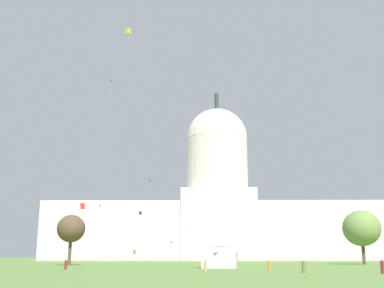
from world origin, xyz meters
name	(u,v)px	position (x,y,z in m)	size (l,w,h in m)	color
capitol_building	(218,211)	(5.69, 183.28, 20.83)	(145.74, 28.55, 74.12)	silver
event_tent	(220,250)	(1.07, 63.48, 2.98)	(6.91, 7.42, 5.88)	white
tree_west_far	(71,229)	(-31.17, 85.69, 7.88)	(8.84, 9.00, 11.00)	brown
tree_east_far	(362,228)	(36.33, 93.93, 8.38)	(12.31, 12.25, 12.64)	brown
person_olive_edge_east	(304,267)	(10.59, 40.83, 0.73)	(0.65, 0.65, 1.63)	olive
person_tan_aisle_center	(206,266)	(-1.70, 45.32, 0.72)	(0.45, 0.45, 1.60)	tan
person_maroon_near_tree_west	(383,267)	(19.18, 37.35, 0.77)	(0.61, 0.61, 1.70)	maroon
person_maroon_near_tree_east	(66,265)	(-23.21, 54.15, 0.73)	(0.44, 0.44, 1.61)	maroon
person_orange_deep_crowd	(269,265)	(7.65, 50.35, 0.74)	(0.50, 0.50, 1.61)	orange
kite_red_low	(83,208)	(-23.73, 65.05, 10.49)	(0.85, 0.63, 3.95)	red
kite_green_high	(110,82)	(-26.67, 99.17, 47.75)	(0.94, 1.75, 3.78)	green
kite_black_low	(140,213)	(-24.56, 157.21, 17.55)	(1.20, 1.25, 3.70)	black
kite_yellow_high	(128,32)	(-17.61, 71.95, 48.93)	(1.23, 1.23, 2.64)	yellow
kite_violet_low	(189,231)	(-6.05, 150.60, 10.72)	(1.34, 1.53, 2.45)	purple
kite_white_mid	(102,171)	(-40.06, 158.86, 34.04)	(1.21, 1.48, 0.23)	white
kite_magenta_mid	(150,180)	(-20.90, 153.70, 29.39)	(0.70, 0.97, 1.16)	#D1339E
kite_pink_low	(177,215)	(-11.06, 160.37, 16.91)	(1.47, 1.14, 2.99)	pink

